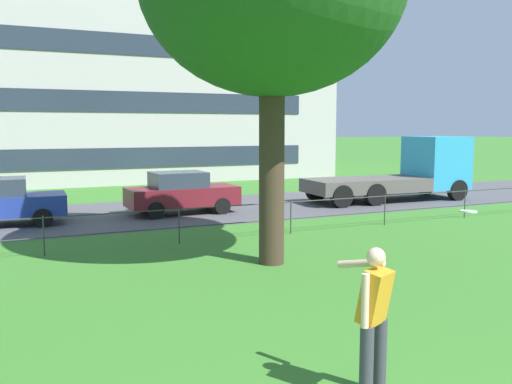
# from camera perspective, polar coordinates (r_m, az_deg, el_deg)

# --- Properties ---
(street_strip) EXTENTS (80.00, 7.09, 0.01)m
(street_strip) POSITION_cam_1_polar(r_m,az_deg,el_deg) (20.16, -17.29, -2.51)
(street_strip) COLOR #4C4C51
(street_strip) RESTS_ON ground
(park_fence) EXTENTS (30.97, 0.04, 1.00)m
(park_fence) POSITION_cam_1_polar(r_m,az_deg,el_deg) (14.54, -14.60, -3.28)
(park_fence) COLOR #333833
(park_fence) RESTS_ON ground
(person_thrower) EXTENTS (0.48, 0.89, 1.79)m
(person_thrower) POSITION_cam_1_polar(r_m,az_deg,el_deg) (6.59, 12.18, -12.70)
(person_thrower) COLOR #383842
(person_thrower) RESTS_ON ground
(frisbee) EXTENTS (0.38, 0.38, 0.04)m
(frisbee) POSITION_cam_1_polar(r_m,az_deg,el_deg) (9.18, 21.34, -1.90)
(frisbee) COLOR white
(car_maroon_center) EXTENTS (4.05, 1.91, 1.54)m
(car_maroon_center) POSITION_cam_1_polar(r_m,az_deg,el_deg) (20.13, -7.82, -0.05)
(car_maroon_center) COLOR maroon
(car_maroon_center) RESTS_ON ground
(flatbed_truck_right) EXTENTS (7.38, 2.67, 2.75)m
(flatbed_truck_right) POSITION_cam_1_polar(r_m,az_deg,el_deg) (24.73, 15.69, 2.05)
(flatbed_truck_right) COLOR #2D99D1
(flatbed_truck_right) RESTS_ON ground
(apartment_building_background) EXTENTS (34.57, 12.58, 15.49)m
(apartment_building_background) POSITION_cam_1_polar(r_m,az_deg,el_deg) (36.27, -21.75, 13.60)
(apartment_building_background) COLOR #B7B2AD
(apartment_building_background) RESTS_ON ground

